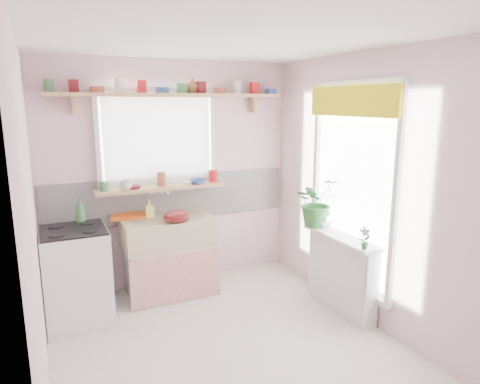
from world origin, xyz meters
name	(u,v)px	position (x,y,z in m)	size (l,w,h in m)	color
room	(255,170)	(0.66, 0.86, 1.37)	(3.20, 3.20, 3.20)	silver
sink_unit	(169,255)	(-0.15, 1.29, 0.43)	(0.95, 0.65, 1.11)	white
cooker	(77,276)	(-1.10, 1.05, 0.46)	(0.58, 0.58, 0.93)	white
radiator_ledge	(341,272)	(1.30, 0.20, 0.40)	(0.22, 0.95, 0.78)	white
windowsill	(162,188)	(-0.15, 1.48, 1.14)	(1.40, 0.22, 0.04)	tan
pine_shelf	(172,95)	(0.00, 1.47, 2.12)	(2.52, 0.24, 0.04)	tan
shelf_crockery	(168,88)	(-0.04, 1.47, 2.19)	(2.47, 0.11, 0.12)	#3F7F4C
sill_crockery	(161,181)	(-0.15, 1.48, 1.22)	(1.35, 0.11, 0.12)	#3F7F4C
dish_tray	(128,216)	(-0.53, 1.50, 0.87)	(0.36, 0.27, 0.04)	#E25614
colander	(177,216)	(-0.11, 1.10, 0.91)	(0.27, 0.27, 0.12)	#631210
jade_plant	(317,202)	(1.26, 0.60, 1.03)	(0.46, 0.40, 0.51)	#29672A
fruit_bowl	(322,221)	(1.33, 0.60, 0.82)	(0.34, 0.34, 0.08)	silver
herb_pot	(365,238)	(1.21, -0.20, 0.88)	(0.11, 0.07, 0.20)	#2C6729
soap_bottle_sink	(149,208)	(-0.31, 1.41, 0.94)	(0.09, 0.09, 0.19)	#EDEC69
sill_cup	(126,186)	(-0.54, 1.42, 1.21)	(0.12, 0.12, 0.10)	beige
sill_bowl	(198,182)	(0.24, 1.42, 1.19)	(0.17, 0.17, 0.05)	#2F569A
shelf_vase	(193,86)	(0.24, 1.53, 2.22)	(0.16, 0.16, 0.17)	#9A5A2F
cooker_bottle	(80,210)	(-1.01, 1.27, 1.03)	(0.09, 0.09, 0.24)	#38713F
fruit	(322,215)	(1.34, 0.61, 0.88)	(0.20, 0.14, 0.10)	orange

